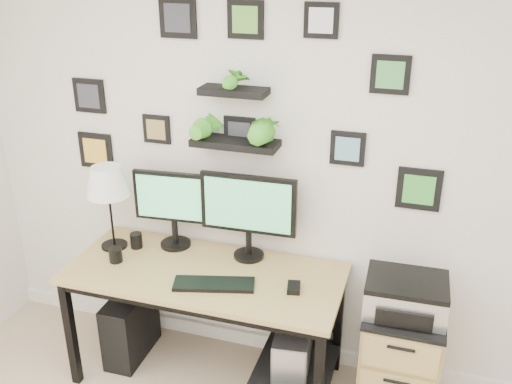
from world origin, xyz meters
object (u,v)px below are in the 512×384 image
at_px(file_cabinet, 400,358).
at_px(mug, 116,255).
at_px(monitor_right, 248,210).
at_px(pc_tower_black, 131,325).
at_px(monitor_left, 173,204).
at_px(pc_tower_grey, 293,357).
at_px(table_lamp, 108,183).
at_px(printer, 406,296).
at_px(desk, 213,287).

bearing_deg(file_cabinet, mug, -175.02).
distance_m(monitor_right, pc_tower_black, 1.14).
xyz_separation_m(monitor_left, monitor_right, (0.48, 0.00, 0.03)).
height_order(monitor_left, monitor_right, monitor_right).
distance_m(mug, file_cabinet, 1.75).
bearing_deg(monitor_right, pc_tower_grey, -28.50).
distance_m(monitor_left, monitor_right, 0.48).
distance_m(table_lamp, mug, 0.43).
height_order(monitor_left, printer, monitor_left).
relative_size(table_lamp, pc_tower_black, 1.21).
bearing_deg(pc_tower_grey, printer, 1.79).
xyz_separation_m(mug, file_cabinet, (1.68, 0.15, -0.46)).
height_order(desk, table_lamp, table_lamp).
distance_m(table_lamp, pc_tower_black, 0.96).
relative_size(file_cabinet, printer, 1.54).
distance_m(table_lamp, file_cabinet, 1.98).
height_order(pc_tower_black, printer, printer).
distance_m(monitor_right, table_lamp, 0.86).
bearing_deg(table_lamp, file_cabinet, -0.43).
bearing_deg(mug, pc_tower_grey, 5.40).
bearing_deg(desk, printer, 1.67).
relative_size(table_lamp, mug, 6.02).
bearing_deg(mug, printer, 4.11).
bearing_deg(mug, desk, 8.65).
relative_size(pc_tower_black, printer, 1.01).
bearing_deg(file_cabinet, monitor_right, 171.74).
bearing_deg(monitor_right, pc_tower_black, -165.52).
xyz_separation_m(monitor_left, file_cabinet, (1.43, -0.14, -0.70)).
bearing_deg(monitor_right, desk, -128.70).
bearing_deg(table_lamp, monitor_right, 8.37).
relative_size(mug, printer, 0.20).
height_order(monitor_left, file_cabinet, monitor_left).
bearing_deg(desk, pc_tower_black, 179.63).
height_order(table_lamp, pc_tower_black, table_lamp).
distance_m(pc_tower_grey, file_cabinet, 0.62).
bearing_deg(pc_tower_black, table_lamp, 144.64).
distance_m(monitor_right, mug, 0.84).
bearing_deg(pc_tower_black, pc_tower_grey, -0.38).
relative_size(mug, pc_tower_black, 0.20).
relative_size(monitor_right, pc_tower_black, 1.30).
bearing_deg(printer, monitor_left, 173.51).
distance_m(monitor_left, table_lamp, 0.40).
xyz_separation_m(monitor_left, pc_tower_black, (-0.26, -0.19, -0.82)).
bearing_deg(file_cabinet, pc_tower_black, -178.15).
height_order(monitor_right, pc_tower_grey, monitor_right).
relative_size(monitor_right, printer, 1.32).
xyz_separation_m(monitor_right, printer, (0.94, -0.16, -0.30)).
xyz_separation_m(table_lamp, printer, (1.78, -0.04, -0.41)).
xyz_separation_m(pc_tower_black, file_cabinet, (1.69, 0.05, 0.12)).
distance_m(desk, monitor_right, 0.51).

